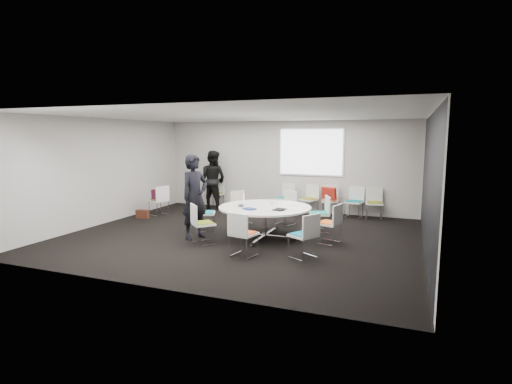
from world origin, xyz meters
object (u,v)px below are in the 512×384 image
(chair_ring_f, at_px, (203,231))
(chair_back_d, at_px, (354,208))
(chair_ring_e, at_px, (205,220))
(chair_ring_h, at_px, (304,244))
(person_back, at_px, (213,180))
(chair_back_b, at_px, (309,205))
(chair_ring_c, at_px, (286,214))
(chair_ring_a, at_px, (329,231))
(chair_person_back, at_px, (216,199))
(brown_bag, at_px, (143,214))
(chair_ring_g, at_px, (243,243))
(person_main, at_px, (195,197))
(chair_spare_left, at_px, (159,206))
(cup, at_px, (272,203))
(chair_back_a, at_px, (285,204))
(laptop, at_px, (243,205))
(chair_back_c, at_px, (330,206))
(maroon_bag, at_px, (158,194))
(chair_ring_d, at_px, (242,214))
(chair_ring_b, at_px, (319,221))
(conference_table, at_px, (265,215))
(chair_back_e, at_px, (374,209))

(chair_ring_f, height_order, chair_back_d, same)
(chair_ring_e, relative_size, chair_ring_h, 1.00)
(person_back, bearing_deg, chair_back_b, -170.39)
(chair_ring_c, bearing_deg, chair_ring_a, 158.51)
(chair_ring_e, distance_m, chair_back_d, 4.43)
(chair_person_back, xyz_separation_m, brown_bag, (-1.17, -2.30, -0.16))
(chair_ring_g, bearing_deg, person_main, 161.58)
(chair_back_d, height_order, chair_spare_left, same)
(chair_ring_f, xyz_separation_m, chair_person_back, (-1.77, 4.11, 0.00))
(chair_ring_f, relative_size, cup, 9.78)
(chair_back_a, distance_m, chair_person_back, 2.40)
(chair_ring_f, xyz_separation_m, laptop, (0.58, 0.88, 0.47))
(chair_back_b, bearing_deg, chair_back_c, -162.72)
(person_back, bearing_deg, chair_ring_f, 120.48)
(chair_ring_h, xyz_separation_m, chair_person_back, (-4.08, 4.32, 0.00))
(brown_bag, bearing_deg, chair_ring_g, -29.51)
(chair_ring_a, relative_size, chair_person_back, 1.00)
(chair_ring_e, distance_m, maroon_bag, 2.59)
(chair_ring_c, bearing_deg, chair_spare_left, 26.73)
(chair_ring_h, bearing_deg, person_main, 107.66)
(chair_back_a, bearing_deg, chair_ring_d, 85.99)
(chair_ring_f, relative_size, chair_back_d, 1.00)
(chair_ring_b, height_order, chair_ring_d, same)
(chair_ring_d, bearing_deg, cup, 81.35)
(chair_ring_h, bearing_deg, chair_back_d, 24.71)
(chair_ring_c, height_order, chair_back_a, same)
(chair_ring_d, bearing_deg, chair_back_a, -168.83)
(chair_ring_b, xyz_separation_m, person_main, (-2.53, -1.65, 0.69))
(chair_back_a, relative_size, chair_person_back, 1.00)
(conference_table, relative_size, person_back, 1.13)
(chair_ring_e, bearing_deg, chair_ring_h, 42.26)
(chair_ring_h, distance_m, chair_spare_left, 5.67)
(chair_ring_e, distance_m, person_back, 3.18)
(laptop, bearing_deg, chair_spare_left, 45.69)
(chair_ring_e, relative_size, chair_spare_left, 1.00)
(chair_ring_e, relative_size, chair_back_b, 1.00)
(chair_back_d, bearing_deg, cup, 72.26)
(chair_ring_d, bearing_deg, chair_person_back, -109.35)
(cup, distance_m, brown_bag, 4.17)
(person_main, relative_size, cup, 21.41)
(chair_back_c, height_order, person_back, person_back)
(chair_back_e, xyz_separation_m, person_back, (-5.03, -0.17, 0.66))
(chair_back_a, xyz_separation_m, brown_bag, (-3.57, -2.28, -0.16))
(chair_ring_g, height_order, chair_back_a, same)
(chair_ring_b, bearing_deg, person_back, 39.34)
(chair_ring_h, xyz_separation_m, laptop, (-1.72, 1.09, 0.47))
(chair_ring_b, bearing_deg, chair_back_e, -52.69)
(chair_ring_h, height_order, chair_back_b, same)
(chair_ring_c, bearing_deg, chair_back_d, -109.69)
(conference_table, height_order, chair_back_e, chair_back_e)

